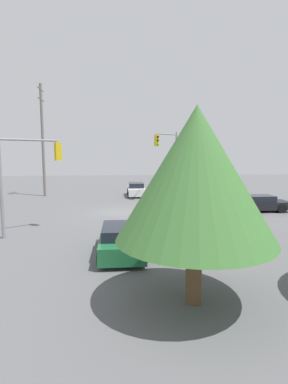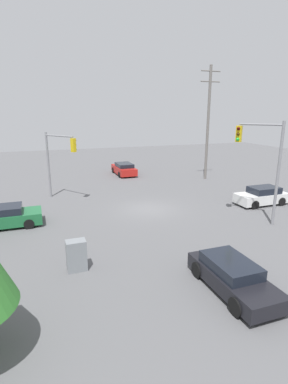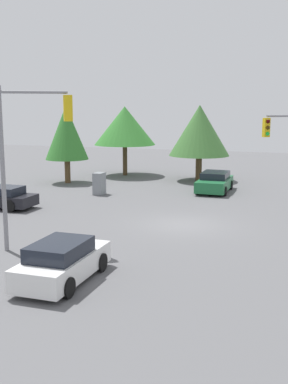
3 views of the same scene
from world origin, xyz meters
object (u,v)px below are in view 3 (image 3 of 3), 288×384
Objects in this scene: traffic_signal_main at (28,141)px; electrical_cabinet at (99,184)px; sedan_green at (215,182)px; sedan_white at (62,262)px.

traffic_signal_main is 4.53× the size of electrical_cabinet.
traffic_signal_main reaches higher than sedan_green.
sedan_green is 16.79m from traffic_signal_main.
electrical_cabinet reaches higher than sedan_green.
sedan_white is 0.62× the size of traffic_signal_main.
electrical_cabinet reaches higher than sedan_white.
traffic_signal_main reaches higher than electrical_cabinet.
sedan_white is 0.96× the size of sedan_green.
sedan_green is 7.90m from electrical_cabinet.
sedan_green is at bearing 84.77° from sedan_white.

